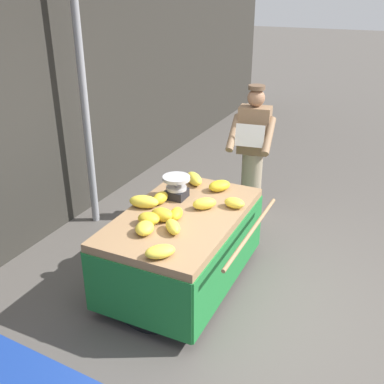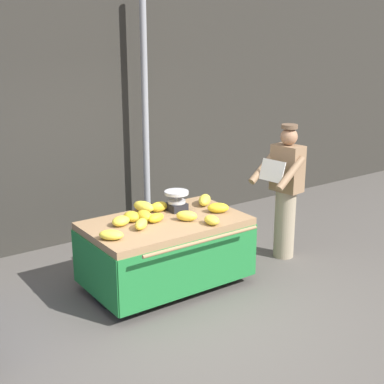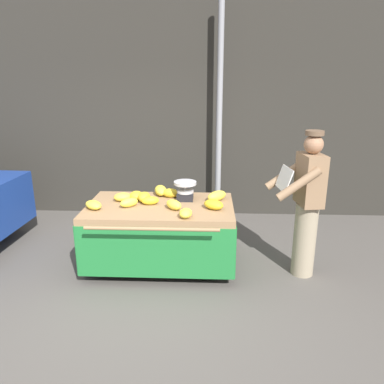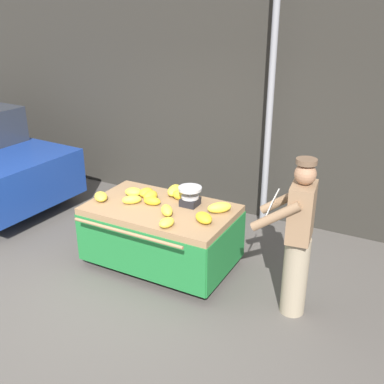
% 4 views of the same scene
% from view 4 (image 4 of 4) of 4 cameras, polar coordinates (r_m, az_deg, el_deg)
% --- Properties ---
extents(ground_plane, '(60.00, 60.00, 0.00)m').
position_cam_4_polar(ground_plane, '(5.43, -9.92, -12.13)').
color(ground_plane, '#514C47').
extents(back_wall, '(16.00, 0.24, 3.42)m').
position_cam_4_polar(back_wall, '(7.00, 3.42, 11.46)').
color(back_wall, '#2D2B26').
rests_on(back_wall, ground).
extents(street_pole, '(0.09, 0.09, 3.38)m').
position_cam_4_polar(street_pole, '(6.30, 9.61, 9.74)').
color(street_pole, gray).
rests_on(street_pole, ground).
extents(banana_cart, '(1.77, 1.25, 0.80)m').
position_cam_4_polar(banana_cart, '(5.57, -3.89, -3.86)').
color(banana_cart, '#93704C').
rests_on(banana_cart, ground).
extents(weighing_scale, '(0.28, 0.28, 0.23)m').
position_cam_4_polar(weighing_scale, '(5.46, -0.24, -0.53)').
color(weighing_scale, black).
rests_on(weighing_scale, banana_cart).
extents(banana_bunch_0, '(0.21, 0.32, 0.12)m').
position_cam_4_polar(banana_bunch_0, '(5.78, -2.22, 0.21)').
color(banana_bunch_0, yellow).
rests_on(banana_bunch_0, banana_cart).
extents(banana_bunch_1, '(0.25, 0.22, 0.10)m').
position_cam_4_polar(banana_bunch_1, '(5.80, -7.31, 0.02)').
color(banana_bunch_1, yellow).
rests_on(banana_bunch_1, banana_cart).
extents(banana_bunch_2, '(0.29, 0.28, 0.10)m').
position_cam_4_polar(banana_bunch_2, '(5.74, -11.28, -0.55)').
color(banana_bunch_2, yellow).
rests_on(banana_bunch_2, banana_cart).
extents(banana_bunch_3, '(0.25, 0.24, 0.11)m').
position_cam_4_polar(banana_bunch_3, '(5.58, -7.51, -0.95)').
color(banana_bunch_3, yellow).
rests_on(banana_bunch_3, banana_cart).
extents(banana_bunch_4, '(0.30, 0.31, 0.12)m').
position_cam_4_polar(banana_bunch_4, '(5.31, 3.43, -1.94)').
color(banana_bunch_4, yellow).
rests_on(banana_bunch_4, banana_cart).
extents(banana_bunch_5, '(0.18, 0.21, 0.11)m').
position_cam_4_polar(banana_bunch_5, '(5.76, -5.71, -0.06)').
color(banana_bunch_5, gold).
rests_on(banana_bunch_5, banana_cart).
extents(banana_bunch_6, '(0.29, 0.27, 0.11)m').
position_cam_4_polar(banana_bunch_6, '(5.07, 1.47, -3.22)').
color(banana_bunch_6, gold).
rests_on(banana_bunch_6, banana_cart).
extents(banana_bunch_7, '(0.25, 0.26, 0.11)m').
position_cam_4_polar(banana_bunch_7, '(5.25, -3.16, -2.30)').
color(banana_bunch_7, yellow).
rests_on(banana_bunch_7, banana_cart).
extents(banana_bunch_8, '(0.23, 0.16, 0.10)m').
position_cam_4_polar(banana_bunch_8, '(5.52, -4.97, -1.13)').
color(banana_bunch_8, gold).
rests_on(banana_bunch_8, banana_cart).
extents(banana_bunch_9, '(0.16, 0.22, 0.10)m').
position_cam_4_polar(banana_bunch_9, '(4.99, -3.17, -3.81)').
color(banana_bunch_9, yellow).
rests_on(banana_bunch_9, banana_cart).
extents(banana_bunch_10, '(0.22, 0.13, 0.12)m').
position_cam_4_polar(banana_bunch_10, '(5.64, -1.51, -0.43)').
color(banana_bunch_10, gold).
rests_on(banana_bunch_10, banana_cart).
extents(banana_bunch_11, '(0.15, 0.22, 0.12)m').
position_cam_4_polar(banana_bunch_11, '(5.64, -5.19, -0.48)').
color(banana_bunch_11, gold).
rests_on(banana_bunch_11, banana_cart).
extents(vendor_person, '(0.62, 0.57, 1.71)m').
position_cam_4_polar(vendor_person, '(4.72, 12.94, -5.64)').
color(vendor_person, gray).
rests_on(vendor_person, ground).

